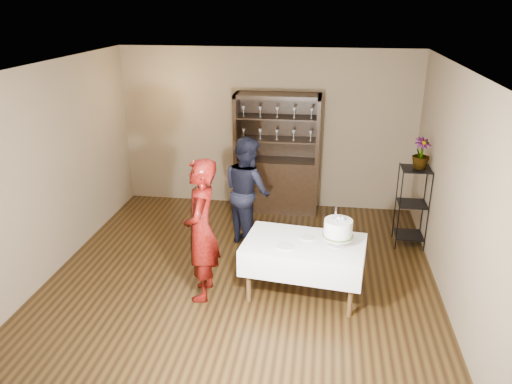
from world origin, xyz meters
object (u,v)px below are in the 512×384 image
(potted_plant, at_px, (421,153))
(woman, at_px, (201,230))
(cake_table, at_px, (304,255))
(man, at_px, (247,191))
(plant_etagere, at_px, (412,203))
(china_hutch, at_px, (277,173))
(cake, at_px, (338,229))

(potted_plant, bearing_deg, woman, -147.02)
(cake_table, xyz_separation_m, potted_plant, (1.52, 1.58, 0.86))
(cake_table, height_order, man, man)
(plant_etagere, xyz_separation_m, potted_plant, (0.04, 0.01, 0.75))
(woman, relative_size, potted_plant, 4.03)
(plant_etagere, distance_m, man, 2.39)
(plant_etagere, bearing_deg, potted_plant, 14.10)
(potted_plant, bearing_deg, man, -173.92)
(cake_table, relative_size, potted_plant, 3.50)
(woman, height_order, potted_plant, woman)
(china_hutch, xyz_separation_m, potted_plant, (2.12, -1.04, 0.74))
(cake_table, bearing_deg, china_hutch, 102.98)
(plant_etagere, height_order, woman, woman)
(cake_table, distance_m, cake, 0.53)
(cake_table, xyz_separation_m, man, (-0.90, 1.32, 0.27))
(woman, bearing_deg, cake_table, 93.89)
(cake_table, relative_size, cake, 2.99)
(woman, height_order, cake, woman)
(cake, distance_m, potted_plant, 2.02)
(man, relative_size, cake, 3.20)
(china_hutch, bearing_deg, man, -102.82)
(china_hutch, distance_m, plant_etagere, 2.33)
(plant_etagere, distance_m, cake_table, 2.16)
(plant_etagere, bearing_deg, man, -174.07)
(china_hutch, relative_size, potted_plant, 4.60)
(cake, height_order, potted_plant, potted_plant)
(cake_table, bearing_deg, cake, -3.26)
(potted_plant, bearing_deg, cake_table, -133.85)
(china_hutch, height_order, plant_etagere, china_hutch)
(plant_etagere, relative_size, man, 0.74)
(cake_table, distance_m, woman, 1.27)
(plant_etagere, bearing_deg, cake_table, -133.23)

